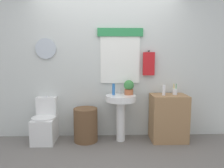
{
  "coord_description": "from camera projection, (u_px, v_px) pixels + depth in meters",
  "views": [
    {
      "loc": [
        -0.02,
        -2.61,
        1.42
      ],
      "look_at": [
        0.08,
        0.8,
        0.98
      ],
      "focal_mm": 33.84,
      "sensor_mm": 36.0,
      "label": 1
    }
  ],
  "objects": [
    {
      "name": "soap_bottle",
      "position": [
        114.0,
        89.0,
        3.55
      ],
      "size": [
        0.05,
        0.05,
        0.19
      ],
      "primitive_type": "cylinder",
      "color": "#2D6BB7",
      "rests_on": "pedestal_sink"
    },
    {
      "name": "toothbrush_cup",
      "position": [
        175.0,
        92.0,
        3.56
      ],
      "size": [
        0.08,
        0.08,
        0.19
      ],
      "color": "silver",
      "rests_on": "wooden_cabinet"
    },
    {
      "name": "ground_plane",
      "position": [
        108.0,
        166.0,
        2.77
      ],
      "size": [
        8.0,
        8.0,
        0.0
      ],
      "primitive_type": "plane",
      "color": "slate"
    },
    {
      "name": "potted_plant",
      "position": [
        129.0,
        87.0,
        3.57
      ],
      "size": [
        0.17,
        0.17,
        0.25
      ],
      "color": "#AD5B38",
      "rests_on": "pedestal_sink"
    },
    {
      "name": "toilet",
      "position": [
        45.0,
        124.0,
        3.58
      ],
      "size": [
        0.38,
        0.51,
        0.75
      ],
      "color": "white",
      "rests_on": "ground_plane"
    },
    {
      "name": "back_wall",
      "position": [
        107.0,
        64.0,
        3.74
      ],
      "size": [
        4.4,
        0.18,
        2.6
      ],
      "color": "silver",
      "rests_on": "ground_plane"
    },
    {
      "name": "pedestal_sink",
      "position": [
        121.0,
        107.0,
        3.55
      ],
      "size": [
        0.51,
        0.51,
        0.79
      ],
      "color": "white",
      "rests_on": "ground_plane"
    },
    {
      "name": "wooden_cabinet",
      "position": [
        168.0,
        118.0,
        3.59
      ],
      "size": [
        0.59,
        0.44,
        0.79
      ],
      "primitive_type": "cube",
      "color": "#9E754C",
      "rests_on": "ground_plane"
    },
    {
      "name": "laundry_hamper",
      "position": [
        86.0,
        125.0,
        3.57
      ],
      "size": [
        0.4,
        0.4,
        0.57
      ],
      "primitive_type": "cylinder",
      "color": "brown",
      "rests_on": "ground_plane"
    },
    {
      "name": "lotion_bottle",
      "position": [
        164.0,
        90.0,
        3.49
      ],
      "size": [
        0.05,
        0.05,
        0.17
      ],
      "primitive_type": "cylinder",
      "color": "white",
      "rests_on": "wooden_cabinet"
    },
    {
      "name": "faucet",
      "position": [
        120.0,
        91.0,
        3.63
      ],
      "size": [
        0.03,
        0.03,
        0.1
      ],
      "primitive_type": "cylinder",
      "color": "silver",
      "rests_on": "pedestal_sink"
    }
  ]
}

